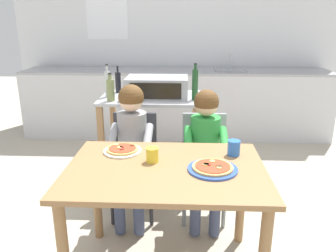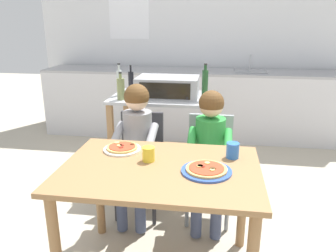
{
  "view_description": "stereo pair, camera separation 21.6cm",
  "coord_description": "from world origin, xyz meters",
  "px_view_note": "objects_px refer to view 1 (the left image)",
  "views": [
    {
      "loc": [
        0.09,
        -1.76,
        1.54
      ],
      "look_at": [
        0.0,
        0.3,
        0.87
      ],
      "focal_mm": 36.08,
      "sensor_mm": 36.0,
      "label": 1
    },
    {
      "loc": [
        0.31,
        -1.74,
        1.54
      ],
      "look_at": [
        0.0,
        0.3,
        0.87
      ],
      "focal_mm": 36.08,
      "sensor_mm": 36.0,
      "label": 2
    }
  ],
  "objects_px": {
    "kitchen_island_cart": "(152,127)",
    "dining_table": "(166,185)",
    "toaster_oven": "(157,87)",
    "dining_chair_right": "(204,158)",
    "bottle_clear_vinegar": "(195,84)",
    "drinking_cup_blue": "(234,148)",
    "child_in_green_shirt": "(206,143)",
    "pizza_plate_white": "(122,150)",
    "bottle_dark_olive_oil": "(108,83)",
    "drinking_cup_yellow": "(152,155)",
    "child_in_grey_shirt": "(131,139)",
    "bottle_tall_green_wine": "(110,90)",
    "bottle_brown_beer": "(118,82)",
    "dining_chair_left": "(134,157)",
    "pizza_plate_blue_rimmed": "(213,168)"
  },
  "relations": [
    {
      "from": "kitchen_island_cart",
      "to": "dining_table",
      "type": "bearing_deg",
      "value": -80.87
    },
    {
      "from": "toaster_oven",
      "to": "dining_table",
      "type": "relative_size",
      "value": 0.48
    },
    {
      "from": "dining_table",
      "to": "dining_chair_right",
      "type": "xyz_separation_m",
      "value": [
        0.26,
        0.7,
        -0.13
      ]
    },
    {
      "from": "bottle_clear_vinegar",
      "to": "drinking_cup_blue",
      "type": "xyz_separation_m",
      "value": [
        0.22,
        -0.91,
        -0.22
      ]
    },
    {
      "from": "child_in_green_shirt",
      "to": "pizza_plate_white",
      "type": "bearing_deg",
      "value": -146.46
    },
    {
      "from": "toaster_oven",
      "to": "bottle_dark_olive_oil",
      "type": "xyz_separation_m",
      "value": [
        -0.44,
        -0.01,
        0.03
      ]
    },
    {
      "from": "toaster_oven",
      "to": "drinking_cup_yellow",
      "type": "bearing_deg",
      "value": -87.15
    },
    {
      "from": "bottle_clear_vinegar",
      "to": "child_in_grey_shirt",
      "type": "bearing_deg",
      "value": -132.44
    },
    {
      "from": "bottle_dark_olive_oil",
      "to": "drinking_cup_yellow",
      "type": "distance_m",
      "value": 1.24
    },
    {
      "from": "dining_table",
      "to": "drinking_cup_yellow",
      "type": "bearing_deg",
      "value": 138.53
    },
    {
      "from": "kitchen_island_cart",
      "to": "toaster_oven",
      "type": "xyz_separation_m",
      "value": [
        0.06,
        -0.02,
        0.38
      ]
    },
    {
      "from": "bottle_tall_green_wine",
      "to": "dining_chair_right",
      "type": "relative_size",
      "value": 0.3
    },
    {
      "from": "bottle_tall_green_wine",
      "to": "bottle_brown_beer",
      "type": "height_order",
      "value": "bottle_brown_beer"
    },
    {
      "from": "dining_chair_left",
      "to": "drinking_cup_blue",
      "type": "xyz_separation_m",
      "value": [
        0.7,
        -0.5,
        0.29
      ]
    },
    {
      "from": "bottle_tall_green_wine",
      "to": "child_in_grey_shirt",
      "type": "bearing_deg",
      "value": -62.46
    },
    {
      "from": "bottle_tall_green_wine",
      "to": "bottle_brown_beer",
      "type": "xyz_separation_m",
      "value": [
        -0.0,
        0.35,
        0.0
      ]
    },
    {
      "from": "toaster_oven",
      "to": "dining_table",
      "type": "height_order",
      "value": "toaster_oven"
    },
    {
      "from": "drinking_cup_yellow",
      "to": "child_in_green_shirt",
      "type": "bearing_deg",
      "value": 55.72
    },
    {
      "from": "drinking_cup_blue",
      "to": "drinking_cup_yellow",
      "type": "xyz_separation_m",
      "value": [
        -0.49,
        -0.12,
        -0.0
      ]
    },
    {
      "from": "bottle_dark_olive_oil",
      "to": "child_in_grey_shirt",
      "type": "bearing_deg",
      "value": -64.36
    },
    {
      "from": "bottle_dark_olive_oil",
      "to": "drinking_cup_blue",
      "type": "distance_m",
      "value": 1.42
    },
    {
      "from": "kitchen_island_cart",
      "to": "bottle_clear_vinegar",
      "type": "relative_size",
      "value": 2.86
    },
    {
      "from": "bottle_dark_olive_oil",
      "to": "child_in_grey_shirt",
      "type": "relative_size",
      "value": 0.28
    },
    {
      "from": "bottle_dark_olive_oil",
      "to": "pizza_plate_white",
      "type": "bearing_deg",
      "value": -73.23
    },
    {
      "from": "bottle_tall_green_wine",
      "to": "dining_table",
      "type": "relative_size",
      "value": 0.21
    },
    {
      "from": "bottle_brown_beer",
      "to": "bottle_dark_olive_oil",
      "type": "relative_size",
      "value": 0.86
    },
    {
      "from": "toaster_oven",
      "to": "pizza_plate_blue_rimmed",
      "type": "height_order",
      "value": "toaster_oven"
    },
    {
      "from": "pizza_plate_blue_rimmed",
      "to": "drinking_cup_yellow",
      "type": "distance_m",
      "value": 0.36
    },
    {
      "from": "bottle_clear_vinegar",
      "to": "drinking_cup_yellow",
      "type": "xyz_separation_m",
      "value": [
        -0.28,
        -1.03,
        -0.23
      ]
    },
    {
      "from": "bottle_clear_vinegar",
      "to": "child_in_grey_shirt",
      "type": "xyz_separation_m",
      "value": [
        -0.48,
        -0.53,
        -0.32
      ]
    },
    {
      "from": "child_in_grey_shirt",
      "to": "bottle_clear_vinegar",
      "type": "bearing_deg",
      "value": 47.56
    },
    {
      "from": "dining_table",
      "to": "kitchen_island_cart",
      "type": "bearing_deg",
      "value": 99.13
    },
    {
      "from": "kitchen_island_cart",
      "to": "drinking_cup_yellow",
      "type": "bearing_deg",
      "value": -84.34
    },
    {
      "from": "kitchen_island_cart",
      "to": "bottle_brown_beer",
      "type": "distance_m",
      "value": 0.53
    },
    {
      "from": "child_in_grey_shirt",
      "to": "bottle_dark_olive_oil",
      "type": "bearing_deg",
      "value": 115.64
    },
    {
      "from": "dining_chair_right",
      "to": "drinking_cup_yellow",
      "type": "bearing_deg",
      "value": -118.81
    },
    {
      "from": "bottle_tall_green_wine",
      "to": "bottle_brown_beer",
      "type": "bearing_deg",
      "value": 90.07
    },
    {
      "from": "bottle_brown_beer",
      "to": "dining_table",
      "type": "distance_m",
      "value": 1.52
    },
    {
      "from": "bottle_tall_green_wine",
      "to": "bottle_clear_vinegar",
      "type": "height_order",
      "value": "bottle_clear_vinegar"
    },
    {
      "from": "child_in_grey_shirt",
      "to": "pizza_plate_blue_rimmed",
      "type": "relative_size",
      "value": 3.76
    },
    {
      "from": "bottle_tall_green_wine",
      "to": "drinking_cup_yellow",
      "type": "bearing_deg",
      "value": -65.36
    },
    {
      "from": "dining_chair_right",
      "to": "drinking_cup_blue",
      "type": "height_order",
      "value": "dining_chair_right"
    },
    {
      "from": "child_in_grey_shirt",
      "to": "drinking_cup_blue",
      "type": "distance_m",
      "value": 0.8
    },
    {
      "from": "bottle_tall_green_wine",
      "to": "pizza_plate_blue_rimmed",
      "type": "height_order",
      "value": "bottle_tall_green_wine"
    },
    {
      "from": "dining_table",
      "to": "child_in_grey_shirt",
      "type": "distance_m",
      "value": 0.65
    },
    {
      "from": "bottle_tall_green_wine",
      "to": "bottle_dark_olive_oil",
      "type": "relative_size",
      "value": 0.82
    },
    {
      "from": "bottle_clear_vinegar",
      "to": "bottle_dark_olive_oil",
      "type": "bearing_deg",
      "value": 173.61
    },
    {
      "from": "toaster_oven",
      "to": "pizza_plate_white",
      "type": "distance_m",
      "value": 1.02
    },
    {
      "from": "toaster_oven",
      "to": "pizza_plate_blue_rimmed",
      "type": "distance_m",
      "value": 1.31
    },
    {
      "from": "bottle_dark_olive_oil",
      "to": "drinking_cup_blue",
      "type": "xyz_separation_m",
      "value": [
        0.99,
        -0.99,
        -0.21
      ]
    }
  ]
}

